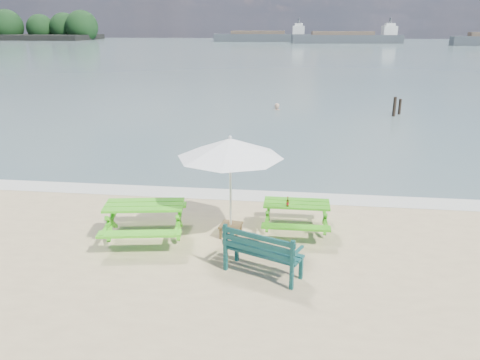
# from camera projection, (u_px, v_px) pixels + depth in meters

# --- Properties ---
(sea) EXTENTS (300.00, 300.00, 0.00)m
(sea) POSITION_uv_depth(u_px,v_px,m) (293.00, 50.00, 89.09)
(sea) COLOR slate
(sea) RESTS_ON ground
(foam_strip) EXTENTS (22.00, 0.90, 0.01)m
(foam_strip) POSITION_uv_depth(u_px,v_px,m) (243.00, 195.00, 13.42)
(foam_strip) COLOR silver
(foam_strip) RESTS_ON ground
(picnic_table_left) EXTENTS (2.05, 2.21, 0.84)m
(picnic_table_left) POSITION_uv_depth(u_px,v_px,m) (145.00, 222.00, 10.62)
(picnic_table_left) COLOR #45BC1C
(picnic_table_left) RESTS_ON ground
(picnic_table_right) EXTENTS (1.53, 1.70, 0.73)m
(picnic_table_right) POSITION_uv_depth(u_px,v_px,m) (296.00, 217.00, 10.99)
(picnic_table_right) COLOR #39A018
(picnic_table_right) RESTS_ON ground
(park_bench) EXTENTS (1.61, 1.07, 0.95)m
(park_bench) POSITION_uv_depth(u_px,v_px,m) (263.00, 261.00, 9.10)
(park_bench) COLOR #0E3C3B
(park_bench) RESTS_ON ground
(side_table) EXTENTS (0.53, 0.53, 0.31)m
(side_table) POSITION_uv_depth(u_px,v_px,m) (231.00, 230.00, 10.77)
(side_table) COLOR brown
(side_table) RESTS_ON ground
(patio_umbrella) EXTENTS (2.65, 2.65, 2.33)m
(patio_umbrella) POSITION_uv_depth(u_px,v_px,m) (230.00, 148.00, 10.15)
(patio_umbrella) COLOR silver
(patio_umbrella) RESTS_ON ground
(beer_bottle) EXTENTS (0.06, 0.06, 0.23)m
(beer_bottle) POSITION_uv_depth(u_px,v_px,m) (288.00, 203.00, 10.63)
(beer_bottle) COLOR brown
(beer_bottle) RESTS_ON picnic_table_right
(swimmer) EXTENTS (0.73, 0.62, 1.70)m
(swimmer) POSITION_uv_depth(u_px,v_px,m) (277.00, 118.00, 27.08)
(swimmer) COLOR tan
(swimmer) RESTS_ON ground
(mooring_pilings) EXTENTS (0.56, 0.76, 1.23)m
(mooring_pilings) POSITION_uv_depth(u_px,v_px,m) (396.00, 109.00, 25.07)
(mooring_pilings) COLOR black
(mooring_pilings) RESTS_ON ground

